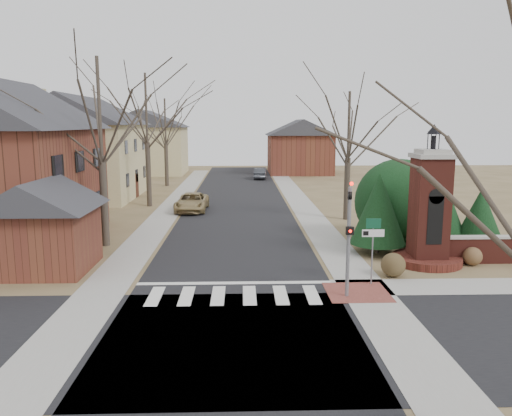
{
  "coord_description": "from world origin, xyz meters",
  "views": [
    {
      "loc": [
        0.29,
        -17.44,
        6.51
      ],
      "look_at": [
        1.01,
        6.0,
        2.52
      ],
      "focal_mm": 35.0,
      "sensor_mm": 36.0,
      "label": 1
    }
  ],
  "objects_px": {
    "pickup_truck": "(192,202)",
    "distant_car": "(260,173)",
    "sign_post": "(373,238)",
    "brick_gate_monument": "(429,218)",
    "traffic_signal_pole": "(349,230)"
  },
  "relations": [
    {
      "from": "traffic_signal_pole",
      "to": "pickup_truck",
      "type": "bearing_deg",
      "value": 112.04
    },
    {
      "from": "brick_gate_monument",
      "to": "distant_car",
      "type": "bearing_deg",
      "value": 100.02
    },
    {
      "from": "pickup_truck",
      "to": "traffic_signal_pole",
      "type": "bearing_deg",
      "value": -66.28
    },
    {
      "from": "traffic_signal_pole",
      "to": "sign_post",
      "type": "bearing_deg",
      "value": 47.57
    },
    {
      "from": "pickup_truck",
      "to": "distant_car",
      "type": "xyz_separation_m",
      "value": [
        5.97,
        21.78,
        -0.03
      ]
    },
    {
      "from": "pickup_truck",
      "to": "distant_car",
      "type": "distance_m",
      "value": 22.58
    },
    {
      "from": "sign_post",
      "to": "pickup_truck",
      "type": "distance_m",
      "value": 19.81
    },
    {
      "from": "pickup_truck",
      "to": "sign_post",
      "type": "bearing_deg",
      "value": -61.27
    },
    {
      "from": "sign_post",
      "to": "brick_gate_monument",
      "type": "relative_size",
      "value": 0.42
    },
    {
      "from": "brick_gate_monument",
      "to": "distant_car",
      "type": "xyz_separation_m",
      "value": [
        -6.43,
        36.38,
        -1.53
      ]
    },
    {
      "from": "sign_post",
      "to": "brick_gate_monument",
      "type": "bearing_deg",
      "value": 41.42
    },
    {
      "from": "sign_post",
      "to": "distant_car",
      "type": "relative_size",
      "value": 0.71
    },
    {
      "from": "sign_post",
      "to": "brick_gate_monument",
      "type": "height_order",
      "value": "brick_gate_monument"
    },
    {
      "from": "sign_post",
      "to": "brick_gate_monument",
      "type": "xyz_separation_m",
      "value": [
        3.41,
        3.01,
        0.22
      ]
    },
    {
      "from": "traffic_signal_pole",
      "to": "distant_car",
      "type": "bearing_deg",
      "value": 92.43
    }
  ]
}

